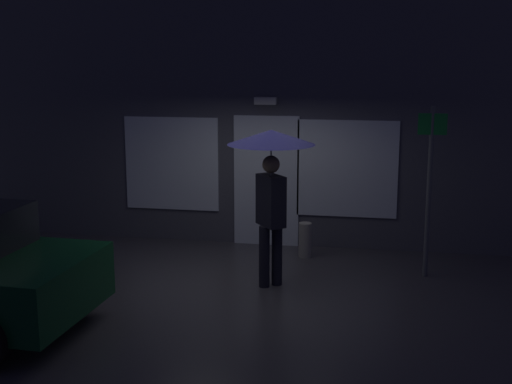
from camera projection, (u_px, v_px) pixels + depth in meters
name	position (u px, v px, depth m)	size (l,w,h in m)	color
ground_plane	(240.00, 286.00, 9.56)	(18.00, 18.00, 0.00)	#423F44
building_facade	(268.00, 113.00, 11.38)	(10.90, 0.48, 4.48)	#4C4C56
person_with_umbrella	(271.00, 162.00, 9.24)	(1.20, 1.20, 2.20)	black
street_sign_post	(429.00, 182.00, 9.72)	(0.40, 0.07, 2.49)	#595B60
sidewalk_bollard	(305.00, 240.00, 10.88)	(0.21, 0.21, 0.56)	#9E998E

